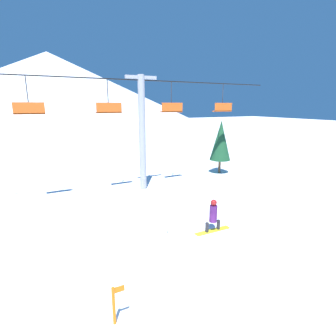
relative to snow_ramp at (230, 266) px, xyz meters
name	(u,v)px	position (x,y,z in m)	size (l,w,h in m)	color
ground_plane	(196,298)	(-1.46, -0.02, -0.83)	(220.00, 220.00, 0.00)	white
mountain_ridge	(50,92)	(-1.46, 72.52, 9.15)	(87.88, 87.88, 19.97)	silver
snow_ramp	(230,266)	(0.00, 0.00, 0.00)	(3.09, 4.17, 1.66)	white
snowboarder	(213,216)	(0.09, 1.24, 1.49)	(1.59, 0.31, 1.35)	yellow
chairlift	(142,124)	(1.42, 12.33, 4.33)	(23.64, 0.51, 8.77)	#9E9EA3
pine_tree_near	(221,141)	(10.05, 13.73, 2.40)	(2.01, 2.01, 5.16)	#4C3823
trail_marker	(114,304)	(-4.28, 0.20, -0.13)	(0.41, 0.10, 1.29)	orange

